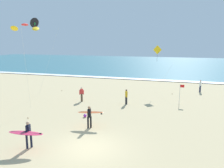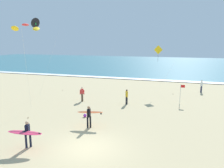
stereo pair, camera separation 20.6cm
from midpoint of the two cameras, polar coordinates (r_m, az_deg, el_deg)
ground_plane at (r=14.07m, az=-5.83°, el=-16.13°), size 160.00×160.00×0.00m
ocean_water at (r=67.35m, az=13.69°, el=5.12°), size 160.00×60.00×0.08m
shoreline_foam at (r=38.03m, az=10.04°, el=1.14°), size 160.00×1.74×0.01m
surfer_lead at (r=14.34m, az=-20.96°, el=-11.71°), size 2.08×1.20×1.71m
surfer_trailing at (r=16.75m, az=-5.55°, el=-7.77°), size 2.08×1.03×1.71m
kite_diamond_golden_near at (r=28.16m, az=12.25°, el=8.29°), size 2.64×0.66×6.00m
kite_delta_charcoal_mid at (r=27.23m, az=-19.13°, el=14.73°), size 1.60×3.99×9.10m
kite_arc_scarlet_high at (r=21.79m, az=-21.29°, el=13.54°), size 2.77×3.40×8.01m
bystander_red_top at (r=24.08m, az=-7.54°, el=-2.61°), size 0.48×0.28×1.59m
bystander_yellow_top at (r=22.79m, az=4.08°, el=-3.31°), size 0.31×0.45×1.59m
bystander_white_top at (r=30.40m, az=22.41°, el=-0.54°), size 0.31×0.45×1.59m
lifeguard_flag at (r=23.89m, az=17.71°, el=-2.03°), size 0.45×0.05×2.10m
beach_ball at (r=19.25m, az=-6.74°, el=-8.13°), size 0.28×0.28×0.28m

